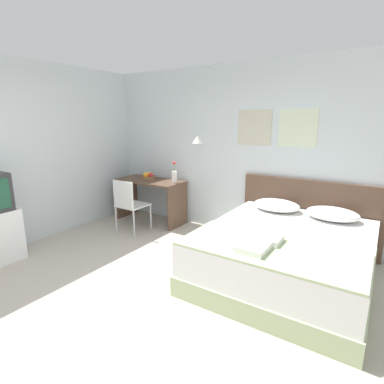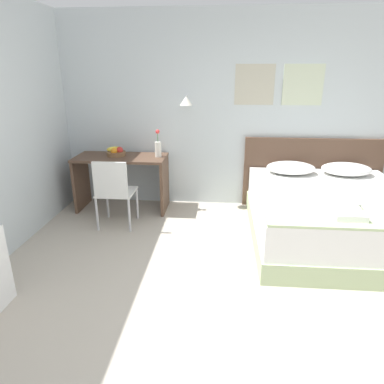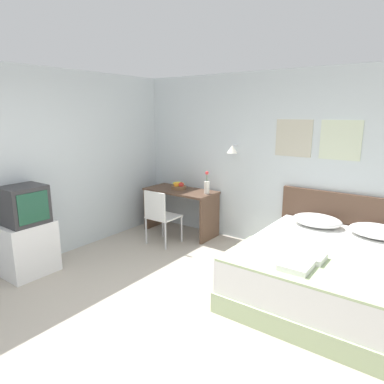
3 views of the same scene
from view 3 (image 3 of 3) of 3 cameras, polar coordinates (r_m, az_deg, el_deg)
name	(u,v)px [view 3 (image 3 of 3)]	position (r m, az deg, el deg)	size (l,w,h in m)	color
ground_plane	(143,332)	(3.57, -8.10, -22.16)	(24.00, 24.00, 0.00)	#B2A899
wall_back	(271,162)	(5.32, 12.97, 4.96)	(5.40, 0.31, 2.65)	silver
bed	(327,274)	(4.22, 21.55, -12.58)	(1.78, 2.03, 0.58)	#B2C693
headboard	(350,231)	(5.10, 24.83, -5.87)	(1.90, 0.06, 1.00)	brown
pillow_left	(317,220)	(4.84, 20.11, -4.47)	(0.63, 0.46, 0.15)	white
pillow_right	(377,231)	(4.71, 28.48, -5.76)	(0.63, 0.46, 0.15)	white
throw_blanket	(313,267)	(3.58, 19.45, -11.78)	(1.73, 0.81, 0.02)	#B2C693
folded_towel_near_foot	(311,257)	(3.70, 19.19, -10.19)	(0.26, 0.26, 0.06)	white
folded_towel_mid_bed	(296,266)	(3.46, 16.97, -11.66)	(0.28, 0.31, 0.06)	white
desk	(181,203)	(5.89, -1.90, -1.81)	(1.24, 0.58, 0.77)	brown
desk_chair	(159,213)	(5.37, -5.45, -3.56)	(0.44, 0.44, 0.88)	white
fruit_bowl	(179,186)	(5.90, -2.23, 0.99)	(0.28, 0.26, 0.12)	brown
flower_vase	(207,186)	(5.53, 2.48, 0.99)	(0.09, 0.09, 0.37)	silver
tv_stand	(29,249)	(4.94, -25.51, -8.51)	(0.45, 0.61, 0.69)	white
television	(24,205)	(4.76, -26.18, -1.94)	(0.44, 0.49, 0.48)	#2D2D30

